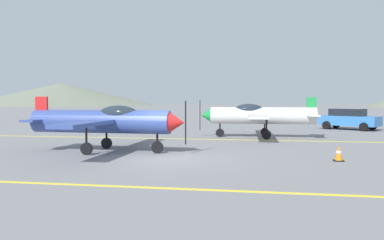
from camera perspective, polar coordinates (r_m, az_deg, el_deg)
name	(u,v)px	position (r m, az deg, el deg)	size (l,w,h in m)	color
ground_plane	(166,158)	(15.09, -3.99, -5.77)	(400.00, 400.00, 0.00)	slate
apron_line_near	(122,186)	(10.38, -10.55, -9.87)	(80.00, 0.16, 0.01)	yellow
apron_line_far	(195,139)	(22.16, 0.41, -2.91)	(80.00, 0.16, 0.01)	yellow
airplane_near	(107,121)	(17.10, -12.82, -0.12)	(7.12, 8.21, 2.47)	#33478C
airplane_mid	(258,115)	(23.42, 9.97, 0.76)	(7.12, 8.22, 2.47)	silver
car_sedan	(349,119)	(31.71, 22.67, 0.18)	(4.56, 3.92, 1.62)	#3372BF
traffic_cone_front	(339,154)	(15.32, 21.34, -4.76)	(0.36, 0.36, 0.59)	black
hill_left	(62,94)	(168.19, -19.10, 3.71)	(78.71, 78.71, 9.22)	slate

